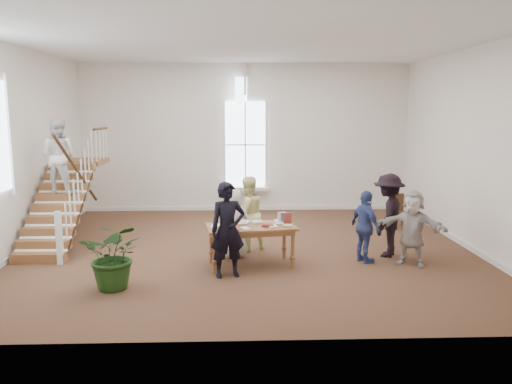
{
  "coord_description": "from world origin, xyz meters",
  "views": [
    {
      "loc": [
        -0.21,
        -10.89,
        3.13
      ],
      "look_at": [
        0.19,
        0.4,
        1.25
      ],
      "focal_mm": 35.0,
      "sensor_mm": 36.0,
      "label": 1
    }
  ],
  "objects_px": {
    "woman_cluster_c": "(412,228)",
    "side_chair": "(397,209)",
    "woman_cluster_b": "(388,215)",
    "library_table": "(250,230)",
    "floor_plant": "(115,255)",
    "person_yellow": "(247,214)",
    "elderly_woman": "(234,223)",
    "woman_cluster_a": "(365,227)",
    "police_officer": "(228,230)"
  },
  "relations": [
    {
      "from": "elderly_woman",
      "to": "side_chair",
      "type": "relative_size",
      "value": 1.62
    },
    {
      "from": "police_officer",
      "to": "elderly_woman",
      "type": "relative_size",
      "value": 1.22
    },
    {
      "from": "person_yellow",
      "to": "woman_cluster_c",
      "type": "bearing_deg",
      "value": 133.0
    },
    {
      "from": "woman_cluster_c",
      "to": "side_chair",
      "type": "relative_size",
      "value": 1.68
    },
    {
      "from": "woman_cluster_b",
      "to": "floor_plant",
      "type": "distance_m",
      "value": 5.68
    },
    {
      "from": "person_yellow",
      "to": "woman_cluster_b",
      "type": "height_order",
      "value": "woman_cluster_b"
    },
    {
      "from": "library_table",
      "to": "person_yellow",
      "type": "bearing_deg",
      "value": 82.85
    },
    {
      "from": "woman_cluster_b",
      "to": "side_chair",
      "type": "bearing_deg",
      "value": -171.41
    },
    {
      "from": "police_officer",
      "to": "woman_cluster_b",
      "type": "height_order",
      "value": "police_officer"
    },
    {
      "from": "person_yellow",
      "to": "woman_cluster_a",
      "type": "xyz_separation_m",
      "value": [
        2.4,
        -0.97,
        -0.09
      ]
    },
    {
      "from": "police_officer",
      "to": "person_yellow",
      "type": "relative_size",
      "value": 1.08
    },
    {
      "from": "floor_plant",
      "to": "police_officer",
      "type": "bearing_deg",
      "value": 16.29
    },
    {
      "from": "side_chair",
      "to": "woman_cluster_b",
      "type": "bearing_deg",
      "value": -109.48
    },
    {
      "from": "library_table",
      "to": "person_yellow",
      "type": "relative_size",
      "value": 1.12
    },
    {
      "from": "woman_cluster_c",
      "to": "police_officer",
      "type": "bearing_deg",
      "value": -138.78
    },
    {
      "from": "library_table",
      "to": "floor_plant",
      "type": "distance_m",
      "value": 2.71
    },
    {
      "from": "police_officer",
      "to": "woman_cluster_a",
      "type": "height_order",
      "value": "police_officer"
    },
    {
      "from": "woman_cluster_c",
      "to": "floor_plant",
      "type": "distance_m",
      "value": 5.79
    },
    {
      "from": "woman_cluster_c",
      "to": "woman_cluster_b",
      "type": "bearing_deg",
      "value": 147.03
    },
    {
      "from": "police_officer",
      "to": "person_yellow",
      "type": "distance_m",
      "value": 1.8
    },
    {
      "from": "library_table",
      "to": "side_chair",
      "type": "distance_m",
      "value": 5.07
    },
    {
      "from": "person_yellow",
      "to": "woman_cluster_c",
      "type": "xyz_separation_m",
      "value": [
        3.3,
        -1.17,
        -0.07
      ]
    },
    {
      "from": "library_table",
      "to": "woman_cluster_b",
      "type": "height_order",
      "value": "woman_cluster_b"
    },
    {
      "from": "woman_cluster_c",
      "to": "side_chair",
      "type": "bearing_deg",
      "value": 109.55
    },
    {
      "from": "woman_cluster_a",
      "to": "side_chair",
      "type": "height_order",
      "value": "woman_cluster_a"
    },
    {
      "from": "person_yellow",
      "to": "woman_cluster_b",
      "type": "bearing_deg",
      "value": 142.7
    },
    {
      "from": "person_yellow",
      "to": "side_chair",
      "type": "xyz_separation_m",
      "value": [
        4.02,
        2.03,
        -0.33
      ]
    },
    {
      "from": "police_officer",
      "to": "woman_cluster_c",
      "type": "xyz_separation_m",
      "value": [
        3.7,
        0.58,
        -0.14
      ]
    },
    {
      "from": "woman_cluster_a",
      "to": "woman_cluster_b",
      "type": "height_order",
      "value": "woman_cluster_b"
    },
    {
      "from": "person_yellow",
      "to": "woman_cluster_a",
      "type": "bearing_deg",
      "value": 130.54
    },
    {
      "from": "woman_cluster_a",
      "to": "woman_cluster_c",
      "type": "height_order",
      "value": "woman_cluster_c"
    },
    {
      "from": "woman_cluster_b",
      "to": "woman_cluster_c",
      "type": "height_order",
      "value": "woman_cluster_b"
    },
    {
      "from": "police_officer",
      "to": "elderly_woman",
      "type": "height_order",
      "value": "police_officer"
    },
    {
      "from": "library_table",
      "to": "woman_cluster_a",
      "type": "bearing_deg",
      "value": -5.94
    },
    {
      "from": "elderly_woman",
      "to": "person_yellow",
      "type": "height_order",
      "value": "person_yellow"
    },
    {
      "from": "woman_cluster_a",
      "to": "elderly_woman",
      "type": "bearing_deg",
      "value": 58.45
    },
    {
      "from": "woman_cluster_b",
      "to": "floor_plant",
      "type": "bearing_deg",
      "value": -40.93
    },
    {
      "from": "library_table",
      "to": "woman_cluster_c",
      "type": "distance_m",
      "value": 3.26
    },
    {
      "from": "police_officer",
      "to": "side_chair",
      "type": "relative_size",
      "value": 1.98
    },
    {
      "from": "person_yellow",
      "to": "side_chair",
      "type": "height_order",
      "value": "person_yellow"
    },
    {
      "from": "woman_cluster_b",
      "to": "woman_cluster_c",
      "type": "bearing_deg",
      "value": 55.22
    },
    {
      "from": "woman_cluster_c",
      "to": "floor_plant",
      "type": "bearing_deg",
      "value": -136.19
    },
    {
      "from": "library_table",
      "to": "floor_plant",
      "type": "height_order",
      "value": "floor_plant"
    },
    {
      "from": "person_yellow",
      "to": "floor_plant",
      "type": "height_order",
      "value": "person_yellow"
    },
    {
      "from": "woman_cluster_a",
      "to": "side_chair",
      "type": "distance_m",
      "value": 3.41
    },
    {
      "from": "woman_cluster_c",
      "to": "floor_plant",
      "type": "relative_size",
      "value": 1.27
    },
    {
      "from": "police_officer",
      "to": "person_yellow",
      "type": "xyz_separation_m",
      "value": [
        0.4,
        1.75,
        -0.07
      ]
    },
    {
      "from": "library_table",
      "to": "police_officer",
      "type": "distance_m",
      "value": 0.8
    },
    {
      "from": "library_table",
      "to": "elderly_woman",
      "type": "relative_size",
      "value": 1.26
    },
    {
      "from": "library_table",
      "to": "floor_plant",
      "type": "xyz_separation_m",
      "value": [
        -2.41,
        -1.23,
        -0.14
      ]
    }
  ]
}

